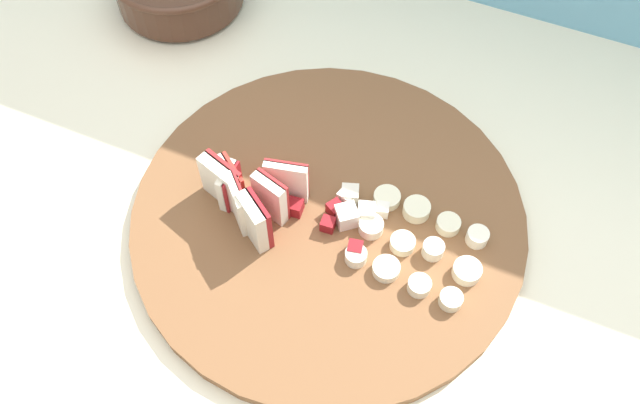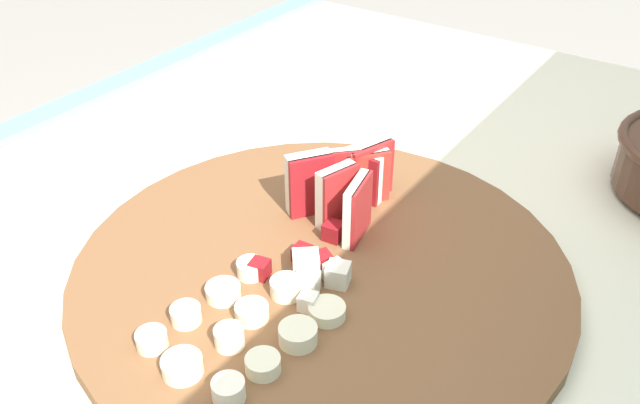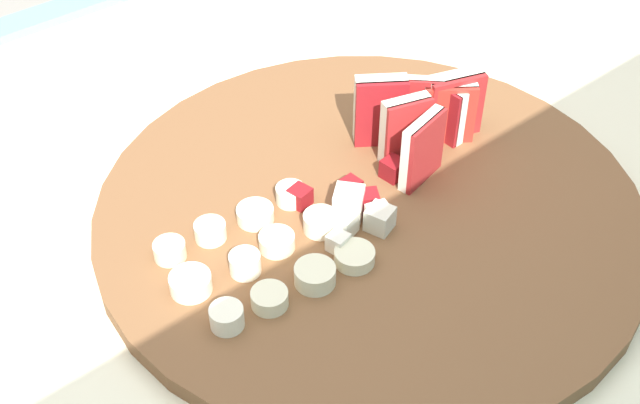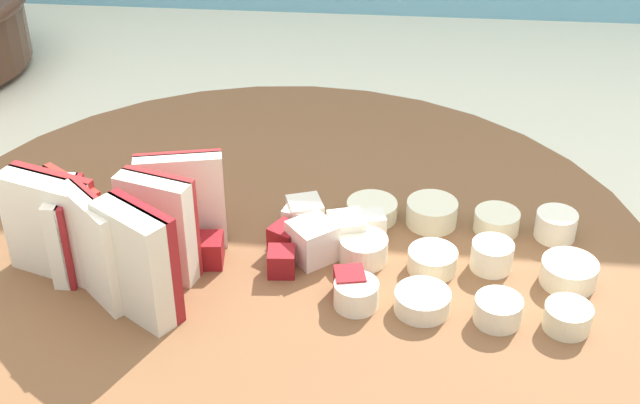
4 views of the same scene
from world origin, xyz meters
The scene contains 4 objects.
cutting_board centered at (-0.12, 0.03, 0.90)m, with size 0.43×0.43×0.02m, color brown.
apple_wedge_fan centered at (-0.20, 0.01, 0.94)m, with size 0.11×0.09×0.06m.
apple_dice_pile centered at (-0.10, 0.04, 0.92)m, with size 0.10×0.08×0.02m.
banana_slice_rows centered at (-0.02, 0.03, 0.92)m, with size 0.14×0.11×0.02m.
Camera 2 is at (0.26, 0.29, 1.28)m, focal length 38.23 mm.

